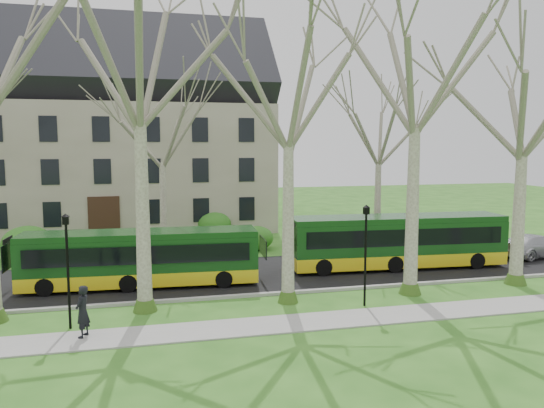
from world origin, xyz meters
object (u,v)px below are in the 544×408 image
at_px(bus_lead, 141,258).
at_px(bus_follow, 397,241).
at_px(sedan, 535,246).
at_px(pedestrian_a, 83,311).

height_order(bus_lead, bus_follow, bus_follow).
height_order(bus_follow, sedan, bus_follow).
bearing_deg(bus_lead, sedan, 6.16).
xyz_separation_m(sedan, pedestrian_a, (-25.45, -7.73, 0.24)).
height_order(bus_lead, pedestrian_a, bus_lead).
bearing_deg(bus_follow, pedestrian_a, -152.26).
bearing_deg(pedestrian_a, sedan, 129.71).
distance_m(bus_follow, pedestrian_a, 17.54).
distance_m(bus_lead, sedan, 23.44).
relative_size(sedan, pedestrian_a, 2.58).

